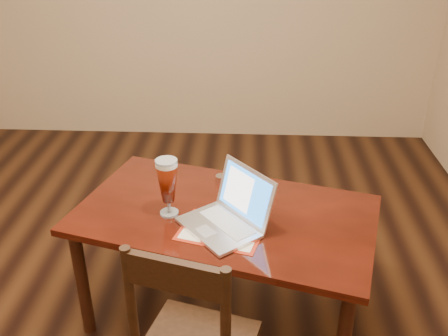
{
  "coord_description": "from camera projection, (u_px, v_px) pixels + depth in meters",
  "views": [
    {
      "loc": [
        0.55,
        -2.02,
        2.0
      ],
      "look_at": [
        0.45,
        0.01,
        0.93
      ],
      "focal_mm": 40.0,
      "sensor_mm": 36.0,
      "label": 1
    }
  ],
  "objects": [
    {
      "name": "ground",
      "position": [
        143.0,
        316.0,
        2.74
      ],
      "size": [
        5.0,
        5.0,
        0.0
      ],
      "primitive_type": "plane",
      "color": "black",
      "rests_on": "ground"
    },
    {
      "name": "dining_table",
      "position": [
        223.0,
        224.0,
        2.47
      ],
      "size": [
        1.6,
        1.17,
        0.97
      ],
      "rotation": [
        0.0,
        0.0,
        -0.28
      ],
      "color": "#481209",
      "rests_on": "ground"
    }
  ]
}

